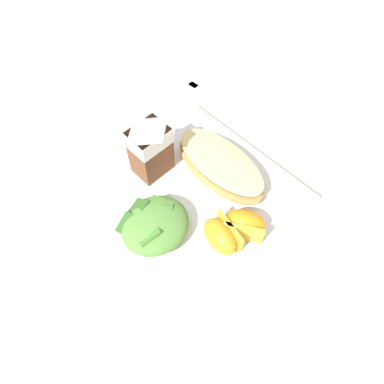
% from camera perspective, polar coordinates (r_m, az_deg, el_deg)
% --- Properties ---
extents(ground, '(3.00, 3.00, 0.00)m').
position_cam_1_polar(ground, '(0.59, 0.00, -1.35)').
color(ground, beige).
extents(white_plate, '(0.28, 0.28, 0.02)m').
position_cam_1_polar(white_plate, '(0.58, 0.00, -0.94)').
color(white_plate, white).
rests_on(white_plate, ground).
extents(cheesy_pizza_bread, '(0.08, 0.17, 0.04)m').
position_cam_1_polar(cheesy_pizza_bread, '(0.58, 4.52, 3.90)').
color(cheesy_pizza_bread, tan).
rests_on(cheesy_pizza_bread, white_plate).
extents(green_salad_pile, '(0.10, 0.09, 0.04)m').
position_cam_1_polar(green_salad_pile, '(0.53, -5.68, -5.02)').
color(green_salad_pile, '#5B8E3D').
rests_on(green_salad_pile, white_plate).
extents(milk_carton, '(0.06, 0.04, 0.11)m').
position_cam_1_polar(milk_carton, '(0.56, -6.48, 7.18)').
color(milk_carton, brown).
rests_on(milk_carton, white_plate).
extents(orange_wedge_front, '(0.05, 0.07, 0.04)m').
position_cam_1_polar(orange_wedge_front, '(0.52, 4.47, -6.68)').
color(orange_wedge_front, orange).
rests_on(orange_wedge_front, white_plate).
extents(orange_wedge_middle, '(0.06, 0.07, 0.04)m').
position_cam_1_polar(orange_wedge_middle, '(0.53, 8.03, -4.84)').
color(orange_wedge_middle, orange).
rests_on(orange_wedge_middle, white_plate).
extents(paper_napkin, '(0.12, 0.12, 0.00)m').
position_cam_1_polar(paper_napkin, '(0.59, 21.14, -8.25)').
color(paper_napkin, white).
rests_on(paper_napkin, ground).
extents(metal_fork, '(0.04, 0.19, 0.01)m').
position_cam_1_polar(metal_fork, '(0.73, 3.34, 14.31)').
color(metal_fork, silver).
rests_on(metal_fork, ground).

